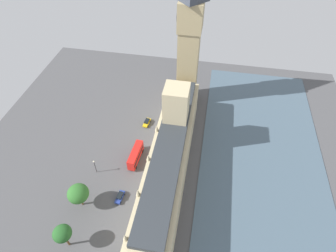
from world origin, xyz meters
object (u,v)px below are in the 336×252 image
car_blue_midblock (120,197)px  car_yellow_cab_leading (147,122)px  double_decker_bus_opposite_hall (136,155)px  plane_tree_trailing (62,234)px  street_lamp_kerbside (95,164)px  parliament_building (170,153)px  clock_tower (190,34)px  plane_tree_corner (78,194)px

car_blue_midblock → car_yellow_cab_leading: bearing=-85.7°
double_decker_bus_opposite_hall → plane_tree_trailing: bearing=-105.1°
double_decker_bus_opposite_hall → plane_tree_trailing: plane_tree_trailing is taller
plane_tree_trailing → street_lamp_kerbside: 24.60m
car_yellow_cab_leading → double_decker_bus_opposite_hall: double_decker_bus_opposite_hall is taller
parliament_building → car_yellow_cab_leading: 24.15m
parliament_building → car_blue_midblock: 20.89m
clock_tower → plane_tree_trailing: 75.59m
plane_tree_trailing → street_lamp_kerbside: plane_tree_trailing is taller
car_blue_midblock → plane_tree_corner: bearing=26.0°
clock_tower → plane_tree_trailing: clock_tower is taller
car_yellow_cab_leading → plane_tree_corner: bearing=79.8°
parliament_building → plane_tree_trailing: (23.23, 30.62, -0.71)m
plane_tree_trailing → plane_tree_corner: bearing=-85.0°
parliament_building → plane_tree_trailing: 38.44m
double_decker_bus_opposite_hall → street_lamp_kerbside: street_lamp_kerbside is taller
parliament_building → plane_tree_trailing: size_ratio=6.99×
plane_tree_corner → plane_tree_trailing: plane_tree_trailing is taller
clock_tower → double_decker_bus_opposite_hall: (12.74, 36.23, -27.49)m
parliament_building → car_yellow_cab_leading: parliament_building is taller
clock_tower → plane_tree_corner: (24.60, 55.83, -23.86)m
car_yellow_cab_leading → plane_tree_trailing: 51.30m
parliament_building → car_blue_midblock: size_ratio=14.03×
parliament_building → double_decker_bus_opposite_hall: bearing=-5.7°
double_decker_bus_opposite_hall → plane_tree_corner: bearing=-117.6°
car_blue_midblock → street_lamp_kerbside: 13.88m
car_blue_midblock → double_decker_bus_opposite_hall: bearing=-88.4°
double_decker_bus_opposite_hall → street_lamp_kerbside: (11.79, 7.46, 1.69)m
street_lamp_kerbside → double_decker_bus_opposite_hall: bearing=-147.7°
parliament_building → street_lamp_kerbside: bearing=14.4°
car_yellow_cab_leading → car_blue_midblock: bearing=95.7°
double_decker_bus_opposite_hall → plane_tree_corner: (11.86, 19.60, 3.64)m
car_yellow_cab_leading → plane_tree_trailing: (10.41, 49.83, 6.34)m
double_decker_bus_opposite_hall → street_lamp_kerbside: bearing=-144.1°
car_blue_midblock → plane_tree_trailing: plane_tree_trailing is taller
car_blue_midblock → clock_tower: bearing=-99.5°
parliament_building → car_blue_midblock: parliament_building is taller
clock_tower → street_lamp_kerbside: (24.53, 43.69, -25.80)m
clock_tower → plane_tree_corner: 65.51m
clock_tower → double_decker_bus_opposite_hall: bearing=70.6°
double_decker_bus_opposite_hall → car_blue_midblock: 15.68m
parliament_building → plane_tree_corner: size_ratio=7.32×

